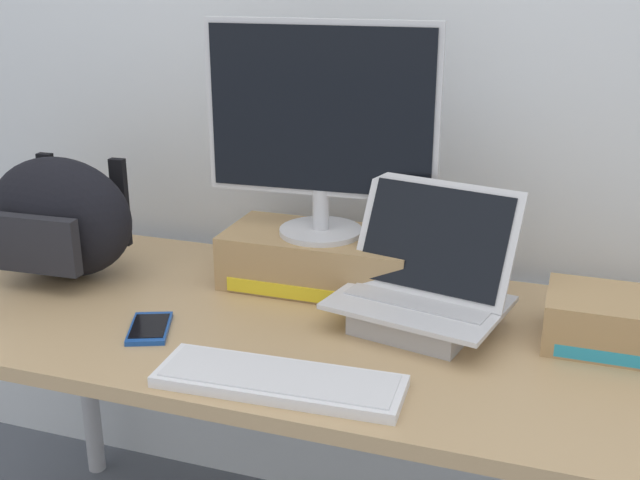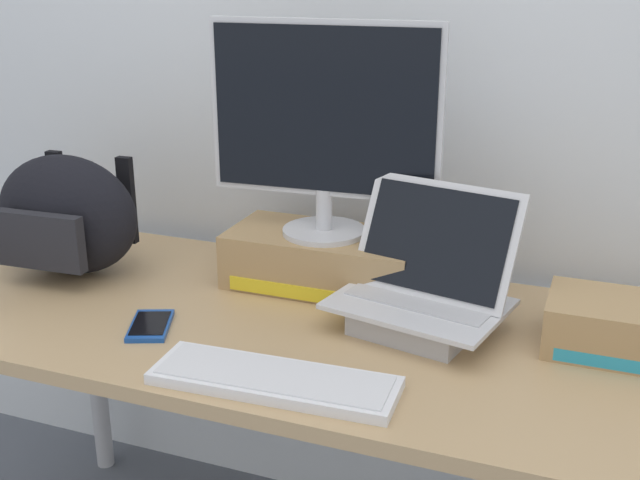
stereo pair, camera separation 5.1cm
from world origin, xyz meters
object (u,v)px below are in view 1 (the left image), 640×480
cell_phone (150,328)px  toner_box_yellow (321,259)px  desktop_monitor (321,124)px  open_laptop (421,299)px  toner_box_cyan (633,324)px  external_keyboard (279,381)px  messenger_backpack (60,218)px

cell_phone → toner_box_yellow: bearing=31.4°
desktop_monitor → open_laptop: bearing=-30.6°
toner_box_cyan → open_laptop: bearing=-175.6°
desktop_monitor → toner_box_cyan: desktop_monitor is taller
toner_box_yellow → toner_box_cyan: 0.66m
external_keyboard → toner_box_cyan: (0.58, 0.35, 0.04)m
open_laptop → toner_box_cyan: size_ratio=1.16×
external_keyboard → messenger_backpack: 0.74m
cell_phone → toner_box_cyan: toner_box_cyan is taller
open_laptop → toner_box_cyan: 0.40m
desktop_monitor → open_laptop: (0.26, -0.13, -0.31)m
toner_box_yellow → toner_box_cyan: (0.66, -0.10, -0.01)m
toner_box_yellow → external_keyboard: bearing=-80.3°
external_keyboard → cell_phone: external_keyboard is taller
external_keyboard → cell_phone: (-0.32, 0.12, -0.01)m
toner_box_yellow → cell_phone: toner_box_yellow is taller
toner_box_yellow → toner_box_cyan: size_ratio=1.33×
toner_box_cyan → cell_phone: bearing=-165.8°
external_keyboard → cell_phone: bearing=157.1°
open_laptop → cell_phone: bearing=-146.7°
desktop_monitor → cell_phone: desktop_monitor is taller
toner_box_yellow → open_laptop: 0.29m
desktop_monitor → cell_phone: 0.55m
external_keyboard → toner_box_cyan: toner_box_cyan is taller
cell_phone → toner_box_cyan: (0.90, 0.23, 0.04)m
toner_box_cyan → desktop_monitor: bearing=171.1°
external_keyboard → toner_box_cyan: size_ratio=1.37×
external_keyboard → toner_box_cyan: 0.68m
toner_box_yellow → messenger_backpack: (-0.58, -0.14, 0.08)m
desktop_monitor → toner_box_yellow: bearing=91.1°
cell_phone → toner_box_cyan: bearing=-7.8°
open_laptop → toner_box_cyan: (0.40, 0.03, -0.01)m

